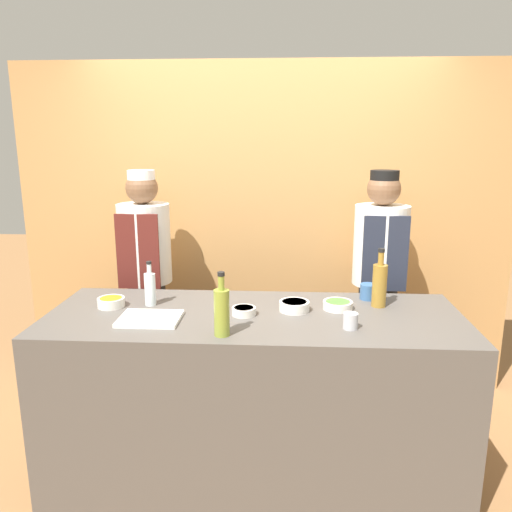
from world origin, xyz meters
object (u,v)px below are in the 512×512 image
Objects in this scene: bottle_oil at (222,311)px; chef_right at (378,286)px; cup_blue at (368,292)px; bottle_clear at (150,288)px; chef_left at (147,282)px; sauce_bowl_orange at (111,302)px; sauce_bowl_purple at (294,305)px; sauce_bowl_green at (338,305)px; sauce_bowl_brown at (244,311)px; cutting_board at (150,319)px; cup_steel at (350,321)px; bottle_vinegar at (380,284)px.

chef_right is at bearing 48.08° from bottle_oil.
bottle_clear is at bearing -171.78° from cup_blue.
chef_left is at bearing 122.45° from bottle_oil.
sauce_bowl_orange is at bearing -168.41° from bottle_clear.
sauce_bowl_purple is 0.65× the size of bottle_clear.
sauce_bowl_green is 1.09× the size of sauce_bowl_orange.
chef_right is at bearing 41.33° from sauce_bowl_brown.
cutting_board is 1.57m from chef_right.
sauce_bowl_brown is 0.56m from bottle_clear.
sauce_bowl_brown is 0.50× the size of bottle_clear.
bottle_oil is (0.40, -0.17, 0.11)m from cutting_board.
sauce_bowl_purple is 0.28m from sauce_bowl_brown.
sauce_bowl_brown is (-0.27, -0.08, -0.01)m from sauce_bowl_purple.
chef_right is at bearing 23.78° from bottle_clear.
bottle_clear reaches higher than cutting_board.
chef_left is at bearing 88.53° from sauce_bowl_orange.
chef_right reaches higher than chef_left.
bottle_oil is 0.64m from cup_steel.
sauce_bowl_green is 1.05m from bottle_clear.
cup_steel is at bearing -119.57° from bottle_vinegar.
cup_steel reaches higher than sauce_bowl_brown.
bottle_vinegar is at bearing 3.71° from sauce_bowl_orange.
bottle_vinegar is at bearing 13.75° from cutting_board.
bottle_oil is (0.67, -0.38, 0.09)m from sauce_bowl_orange.
chef_left is at bearing 106.74° from cutting_board.
bottle_oil is at bearing -29.29° from sauce_bowl_orange.
chef_left reaches higher than sauce_bowl_purple.
chef_left is (-0.73, 0.74, -0.07)m from sauce_bowl_brown.
cutting_board is 0.19× the size of chef_right.
bottle_oil is (0.46, -0.42, 0.02)m from bottle_clear.
bottle_oil is 3.31× the size of cup_blue.
sauce_bowl_green is 0.70m from chef_right.
sauce_bowl_purple is at bearing -169.89° from sauce_bowl_green.
cup_steel is (1.08, -0.30, -0.06)m from bottle_clear.
cup_steel is (-0.20, -0.35, -0.09)m from bottle_vinegar.
sauce_bowl_orange is 1.72m from chef_right.
sauce_bowl_green is 1.72× the size of cup_blue.
cutting_board is 1.25m from cup_blue.
chef_left reaches higher than bottle_oil.
sauce_bowl_purple is 1.20m from chef_left.
sauce_bowl_green is at bearing 1.64° from sauce_bowl_orange.
cup_blue is (1.45, 0.22, 0.02)m from sauce_bowl_orange.
bottle_oil reaches higher than sauce_bowl_green.
sauce_bowl_brown is at bearing -6.78° from sauce_bowl_orange.
sauce_bowl_orange is at bearing -171.28° from cup_blue.
cup_blue is at bearing 23.95° from sauce_bowl_brown.
cup_blue is at bearing 27.91° from sauce_bowl_purple.
sauce_bowl_purple is 0.49m from cup_blue.
bottle_oil is at bearing -150.08° from bottle_vinegar.
chef_right is (0.84, 0.74, -0.07)m from sauce_bowl_brown.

